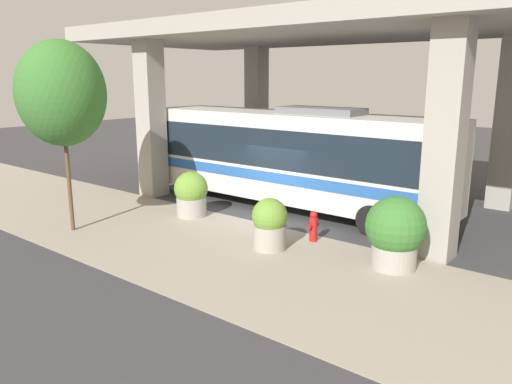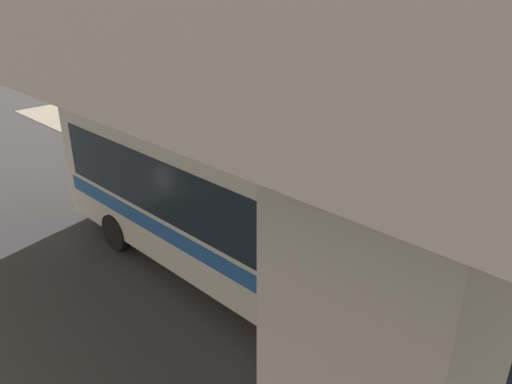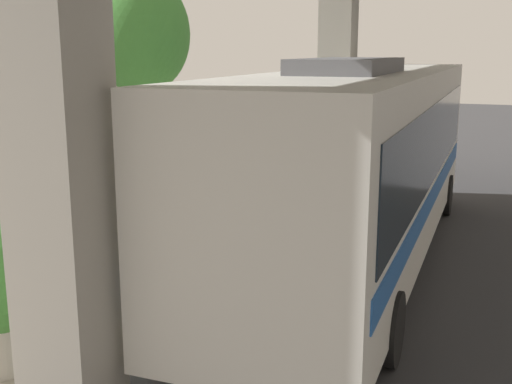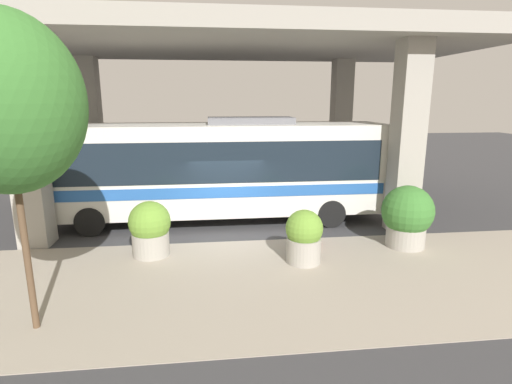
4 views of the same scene
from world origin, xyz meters
The scene contains 9 objects.
ground_plane centered at (0.00, 0.00, 0.00)m, with size 80.00×80.00×0.00m, color #38383A.
sidewalk_strip centered at (-3.00, 0.00, 0.01)m, with size 6.00×40.00×0.02m.
overpass centered at (4.00, 0.00, 6.17)m, with size 9.40×20.10×7.01m.
bus centered at (2.42, 0.27, 2.10)m, with size 2.80×12.38×3.88m.
fire_hydrant centered at (-0.53, -2.65, 0.49)m, with size 0.50×0.24×0.97m.
planter_front centered at (-1.90, -2.01, 0.77)m, with size 1.04×1.04×1.54m.
planter_middle centered at (-0.87, 2.34, 0.83)m, with size 1.21×1.21×1.65m.
planter_back centered at (-1.03, -5.47, 1.00)m, with size 1.58×1.58×1.95m.
street_tree_near centered at (-4.55, 4.12, 4.44)m, with size 2.72×2.72×6.08m.
Camera 1 is at (-13.00, -10.45, 4.96)m, focal length 35.00 mm.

